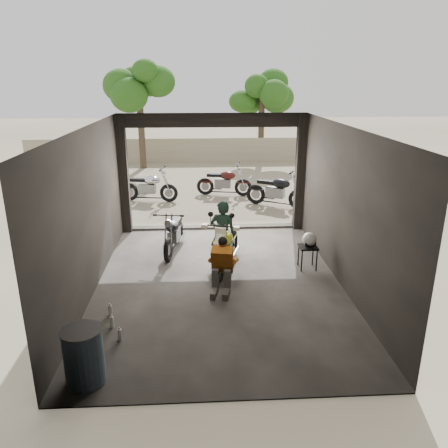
{
  "coord_description": "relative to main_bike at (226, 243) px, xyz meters",
  "views": [
    {
      "loc": [
        -0.37,
        -8.2,
        4.06
      ],
      "look_at": [
        0.14,
        0.6,
        1.11
      ],
      "focal_mm": 35.0,
      "sensor_mm": 36.0,
      "label": 1
    }
  ],
  "objects": [
    {
      "name": "oil_drum",
      "position": [
        -2.2,
        -3.75,
        -0.19
      ],
      "size": [
        0.65,
        0.65,
        0.84
      ],
      "primitive_type": "cylinder",
      "rotation": [
        0.0,
        0.0,
        0.23
      ],
      "color": "#3E5368",
      "rests_on": "ground"
    },
    {
      "name": "boundary_wall",
      "position": [
        -0.2,
        13.25,
        -0.01
      ],
      "size": [
        18.0,
        0.3,
        1.2
      ],
      "primitive_type": "cube",
      "color": "gray",
      "rests_on": "ground"
    },
    {
      "name": "tree_left",
      "position": [
        -3.2,
        11.75,
        3.38
      ],
      "size": [
        2.2,
        2.2,
        5.6
      ],
      "color": "#382B1E",
      "rests_on": "ground"
    },
    {
      "name": "outside_bike_c",
      "position": [
        1.97,
        4.85,
        0.03
      ],
      "size": [
        2.01,
        1.59,
        1.27
      ],
      "primitive_type": null,
      "rotation": [
        0.0,
        0.0,
        1.06
      ],
      "color": "black",
      "rests_on": "ground"
    },
    {
      "name": "main_bike",
      "position": [
        0.0,
        0.0,
        0.0
      ],
      "size": [
        1.22,
        1.96,
        1.21
      ],
      "primitive_type": null,
      "rotation": [
        0.0,
        0.0,
        -0.28
      ],
      "color": "#F1EECC",
      "rests_on": "ground"
    },
    {
      "name": "left_bike",
      "position": [
        -1.22,
        1.1,
        -0.06
      ],
      "size": [
        0.92,
        1.7,
        1.1
      ],
      "primitive_type": null,
      "rotation": [
        0.0,
        0.0,
        -0.16
      ],
      "color": "black",
      "rests_on": "ground"
    },
    {
      "name": "sign_post",
      "position": [
        3.5,
        2.0,
        0.88
      ],
      "size": [
        0.74,
        0.08,
        2.22
      ],
      "rotation": [
        0.0,
        0.0,
        -0.06
      ],
      "color": "black",
      "rests_on": "ground"
    },
    {
      "name": "outside_bike_b",
      "position": [
        0.32,
        6.41,
        -0.02
      ],
      "size": [
        1.85,
        1.03,
        1.18
      ],
      "primitive_type": null,
      "rotation": [
        0.0,
        0.0,
        1.39
      ],
      "color": "#42130F",
      "rests_on": "ground"
    },
    {
      "name": "helmet",
      "position": [
        1.82,
        -0.11,
        0.09
      ],
      "size": [
        0.38,
        0.39,
        0.31
      ],
      "primitive_type": "ellipsoid",
      "rotation": [
        0.0,
        0.0,
        0.16
      ],
      "color": "silver",
      "rests_on": "stool"
    },
    {
      "name": "stool",
      "position": [
        1.8,
        -0.13,
        -0.14
      ],
      "size": [
        0.4,
        0.4,
        0.55
      ],
      "rotation": [
        0.0,
        0.0,
        0.25
      ],
      "color": "black",
      "rests_on": "ground"
    },
    {
      "name": "outside_bike_a",
      "position": [
        -2.31,
        5.76,
        -0.01
      ],
      "size": [
        1.85,
        1.0,
        1.19
      ],
      "primitive_type": null,
      "rotation": [
        0.0,
        0.0,
        1.41
      ],
      "color": "black",
      "rests_on": "ground"
    },
    {
      "name": "mechanic",
      "position": [
        -0.17,
        -1.17,
        -0.06
      ],
      "size": [
        0.69,
        0.85,
        1.09
      ],
      "primitive_type": null,
      "rotation": [
        0.0,
        0.0,
        -0.2
      ],
      "color": "#BE6619",
      "rests_on": "ground"
    },
    {
      "name": "ground",
      "position": [
        -0.2,
        -0.75,
        -0.61
      ],
      "size": [
        80.0,
        80.0,
        0.0
      ],
      "primitive_type": "plane",
      "color": "#7A6D56",
      "rests_on": "ground"
    },
    {
      "name": "tree_right",
      "position": [
        2.6,
        13.25,
        2.95
      ],
      "size": [
        2.2,
        2.2,
        5.0
      ],
      "color": "#382B1E",
      "rests_on": "ground"
    },
    {
      "name": "garage",
      "position": [
        -0.2,
        -0.21,
        0.67
      ],
      "size": [
        7.0,
        7.13,
        3.2
      ],
      "color": "#2D2B28",
      "rests_on": "ground"
    },
    {
      "name": "rider",
      "position": [
        -0.07,
        0.15,
        0.16
      ],
      "size": [
        0.61,
        0.45,
        1.54
      ],
      "primitive_type": "imported",
      "rotation": [
        0.0,
        0.0,
        2.99
      ],
      "color": "black",
      "rests_on": "ground"
    }
  ]
}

